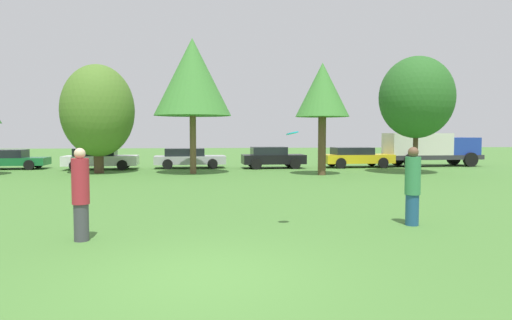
% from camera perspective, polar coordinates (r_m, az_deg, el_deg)
% --- Properties ---
extents(ground_plane, '(120.00, 120.00, 0.00)m').
position_cam_1_polar(ground_plane, '(7.45, -6.57, -14.19)').
color(ground_plane, '#477A33').
extents(person_thrower, '(0.36, 0.36, 1.94)m').
position_cam_1_polar(person_thrower, '(10.15, -21.03, -3.99)').
color(person_thrower, '#3F3F47').
rests_on(person_thrower, ground).
extents(person_catcher, '(0.37, 0.37, 1.91)m').
position_cam_1_polar(person_catcher, '(11.70, 18.95, -3.07)').
color(person_catcher, navy).
rests_on(person_catcher, ground).
extents(frisbee, '(0.29, 0.29, 0.11)m').
position_cam_1_polar(frisbee, '(10.53, 4.56, 3.36)').
color(frisbee, '#19B2D8').
extents(tree_1, '(3.97, 3.97, 6.00)m').
position_cam_1_polar(tree_1, '(26.80, -19.14, 5.79)').
color(tree_1, '#473323').
rests_on(tree_1, ground).
extents(tree_2, '(4.20, 4.20, 7.38)m').
position_cam_1_polar(tree_2, '(25.45, -7.94, 10.19)').
color(tree_2, brown).
rests_on(tree_2, ground).
extents(tree_3, '(2.84, 2.84, 5.93)m').
position_cam_1_polar(tree_3, '(24.58, 8.29, 8.51)').
color(tree_3, brown).
rests_on(tree_3, ground).
extents(tree_4, '(3.99, 3.99, 6.38)m').
position_cam_1_polar(tree_4, '(26.47, 19.39, 7.37)').
color(tree_4, '#473323').
rests_on(tree_4, ground).
extents(parked_car_green, '(4.34, 2.13, 1.20)m').
position_cam_1_polar(parked_car_green, '(31.98, -28.42, 0.11)').
color(parked_car_green, '#196633').
rests_on(parked_car_green, ground).
extents(parked_car_white, '(4.47, 2.16, 1.30)m').
position_cam_1_polar(parked_car_white, '(29.50, -18.91, 0.19)').
color(parked_car_white, silver).
rests_on(parked_car_white, ground).
extents(parked_car_silver, '(4.54, 2.16, 1.26)m').
position_cam_1_polar(parked_car_silver, '(29.33, -8.42, 0.28)').
color(parked_car_silver, '#B2B2B7').
rests_on(parked_car_silver, ground).
extents(parked_car_black, '(4.03, 2.07, 1.35)m').
position_cam_1_polar(parked_car_black, '(28.91, 2.02, 0.36)').
color(parked_car_black, black).
rests_on(parked_car_black, ground).
extents(parked_car_yellow, '(4.61, 2.16, 1.30)m').
position_cam_1_polar(parked_car_yellow, '(30.35, 12.32, 0.41)').
color(parked_car_yellow, gold).
rests_on(parked_car_yellow, ground).
extents(delivery_truck_blue, '(6.81, 2.50, 2.21)m').
position_cam_1_polar(delivery_truck_blue, '(32.78, 20.80, 1.46)').
color(delivery_truck_blue, '#2D2D33').
rests_on(delivery_truck_blue, ground).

